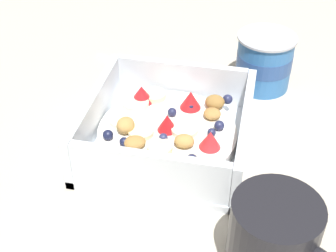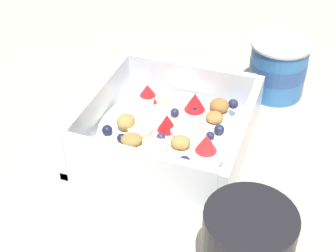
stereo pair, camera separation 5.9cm
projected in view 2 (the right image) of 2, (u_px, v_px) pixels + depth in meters
The scene contains 5 objects.
ground_plane at pixel (167, 146), 0.61m from camera, with size 2.40×2.40×0.00m, color beige.
fruit_bowl at pixel (168, 131), 0.60m from camera, with size 0.19×0.19×0.06m.
spoon at pixel (177, 75), 0.73m from camera, with size 0.08×0.17×0.01m.
yogurt_cup at pixel (278, 68), 0.68m from camera, with size 0.08×0.08×0.08m.
coffee_mug at pixel (248, 252), 0.43m from camera, with size 0.08×0.10×0.09m.
Camera 2 is at (0.44, 0.15, 0.40)m, focal length 52.33 mm.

